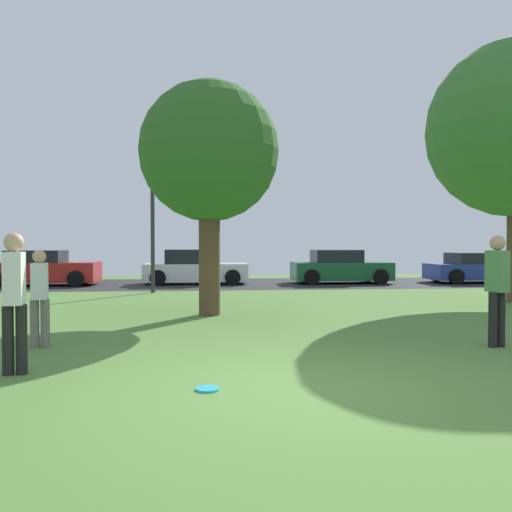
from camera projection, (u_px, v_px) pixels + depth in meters
ground_plane at (304, 389)px, 5.87m from camera, size 44.00×44.00×0.00m
road_strip at (234, 284)px, 21.80m from camera, size 44.00×6.40×0.01m
birch_tree_lone at (209, 153)px, 12.04m from camera, size 3.28×3.28×5.47m
person_thrower at (40, 294)px, 8.28m from camera, size 0.30×0.35×1.57m
person_catcher at (14, 295)px, 6.52m from camera, size 0.30×0.35×1.80m
person_walking at (497, 285)px, 8.30m from camera, size 0.29×0.36×1.80m
frisbee_disc at (208, 389)px, 5.85m from camera, size 0.27×0.27×0.03m
parked_car_red at (41, 269)px, 20.82m from camera, size 4.38×2.01×1.42m
parked_car_white at (195, 268)px, 21.65m from camera, size 4.30×1.93×1.45m
parked_car_green at (340, 268)px, 22.00m from camera, size 4.14×2.01×1.43m
parked_car_blue at (480, 269)px, 22.40m from camera, size 4.52×2.09×1.30m
street_lamp_post at (153, 227)px, 17.69m from camera, size 0.14×0.14×4.50m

